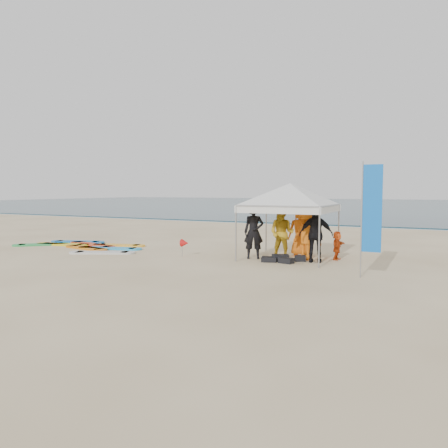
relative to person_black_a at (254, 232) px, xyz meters
name	(u,v)px	position (x,y,z in m)	size (l,w,h in m)	color
ground	(156,267)	(-2.06, -2.92, -0.93)	(120.00, 120.00, 0.00)	beige
ocean	(384,205)	(-2.06, 57.08, -0.89)	(160.00, 84.00, 0.08)	#0C2633
shoreline_foam	(312,225)	(-2.06, 15.28, -0.93)	(160.00, 1.20, 0.01)	silver
person_black_a	(254,232)	(0.00, 0.00, 0.00)	(0.68, 0.45, 1.86)	black
person_yellow	(282,233)	(0.92, 0.29, -0.02)	(0.89, 0.69, 1.83)	gold
person_orange_a	(307,236)	(1.71, 0.60, -0.11)	(1.06, 0.61, 1.64)	orange
person_black_b	(316,235)	(2.15, 0.15, 0.00)	(1.09, 0.45, 1.86)	black
person_orange_b	(301,231)	(1.27, 1.37, -0.03)	(0.88, 0.58, 1.81)	orange
person_seated	(337,246)	(2.65, 1.03, -0.44)	(0.92, 0.29, 0.99)	#D34912
canopy_tent	(290,184)	(1.09, 0.60, 1.68)	(3.97, 3.97, 2.99)	#A5A5A8
feather_flag	(371,210)	(4.12, -1.74, 0.92)	(0.54, 0.04, 3.16)	#A5A5A8
marker_pennant	(185,243)	(-2.35, -0.73, -0.44)	(0.28, 0.28, 0.64)	#A5A5A8
gear_pile	(282,259)	(1.09, -0.19, -0.83)	(1.41, 0.99, 0.22)	black
surfboard_spread	(86,246)	(-7.51, -0.24, -0.90)	(5.90, 3.36, 0.07)	orange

